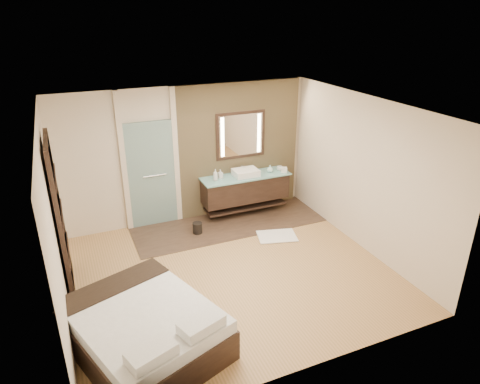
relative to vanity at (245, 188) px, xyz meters
name	(u,v)px	position (x,y,z in m)	size (l,w,h in m)	color
floor	(231,272)	(-1.10, -1.92, -0.58)	(5.00, 5.00, 0.00)	#9E7742
tile_strip	(229,224)	(-0.50, -0.32, -0.57)	(3.80, 1.30, 0.01)	#32231B
stone_wall	(240,149)	(0.00, 0.29, 0.77)	(2.60, 0.08, 2.70)	tan
vanity	(245,188)	(0.00, 0.00, 0.00)	(1.85, 0.55, 0.88)	black
mirror_unit	(241,135)	(0.00, 0.24, 1.07)	(1.06, 0.04, 0.96)	black
frosted_door	(151,170)	(-1.85, 0.28, 0.56)	(1.10, 0.12, 2.70)	silver
shoji_partition	(60,218)	(-3.53, -1.32, 0.63)	(0.06, 1.20, 2.40)	black
bed	(144,329)	(-2.75, -3.08, -0.28)	(2.07, 2.30, 0.73)	black
bath_mat	(277,236)	(0.14, -1.17, -0.56)	(0.72, 0.50, 0.02)	white
waste_bin	(197,228)	(-1.20, -0.44, -0.47)	(0.18, 0.18, 0.23)	black
tissue_box	(284,170)	(0.81, -0.15, 0.33)	(0.12, 0.12, 0.10)	white
soap_bottle_a	(215,175)	(-0.66, -0.03, 0.40)	(0.09, 0.09, 0.23)	silver
soap_bottle_b	(220,174)	(-0.52, 0.05, 0.38)	(0.08, 0.08, 0.18)	#B2B2B2
soap_bottle_c	(270,169)	(0.55, -0.03, 0.36)	(0.12, 0.12, 0.15)	#BEEFE6
cup	(280,168)	(0.78, -0.03, 0.33)	(0.12, 0.12, 0.09)	white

